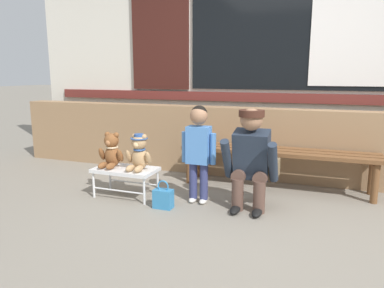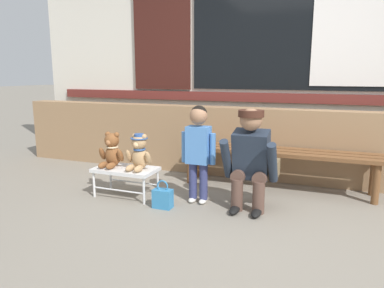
% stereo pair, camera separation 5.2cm
% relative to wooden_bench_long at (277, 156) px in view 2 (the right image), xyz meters
% --- Properties ---
extents(ground_plane, '(60.00, 60.00, 0.00)m').
position_rel_wooden_bench_long_xyz_m(ground_plane, '(-0.07, -1.06, -0.37)').
color(ground_plane, gray).
extents(brick_low_wall, '(7.15, 0.25, 0.85)m').
position_rel_wooden_bench_long_xyz_m(brick_low_wall, '(-0.07, 0.37, 0.05)').
color(brick_low_wall, '#997551').
rests_on(brick_low_wall, ground).
extents(shop_facade, '(7.29, 0.26, 3.62)m').
position_rel_wooden_bench_long_xyz_m(shop_facade, '(-0.06, 0.88, 1.44)').
color(shop_facade, silver).
rests_on(shop_facade, ground).
extents(wooden_bench_long, '(2.10, 0.40, 0.44)m').
position_rel_wooden_bench_long_xyz_m(wooden_bench_long, '(0.00, 0.00, 0.00)').
color(wooden_bench_long, brown).
rests_on(wooden_bench_long, ground).
extents(small_display_bench, '(0.64, 0.36, 0.30)m').
position_rel_wooden_bench_long_xyz_m(small_display_bench, '(-1.42, -0.81, -0.11)').
color(small_display_bench, silver).
rests_on(small_display_bench, ground).
extents(teddy_bear_plain, '(0.28, 0.26, 0.36)m').
position_rel_wooden_bench_long_xyz_m(teddy_bear_plain, '(-1.58, -0.81, 0.09)').
color(teddy_bear_plain, brown).
rests_on(teddy_bear_plain, small_display_bench).
extents(teddy_bear_with_hat, '(0.28, 0.27, 0.36)m').
position_rel_wooden_bench_long_xyz_m(teddy_bear_with_hat, '(-1.26, -0.81, 0.10)').
color(teddy_bear_with_hat, tan).
rests_on(teddy_bear_with_hat, small_display_bench).
extents(child_standing, '(0.35, 0.18, 0.96)m').
position_rel_wooden_bench_long_xyz_m(child_standing, '(-0.65, -0.72, 0.22)').
color(child_standing, navy).
rests_on(child_standing, ground).
extents(adult_crouching, '(0.50, 0.49, 0.95)m').
position_rel_wooden_bench_long_xyz_m(adult_crouching, '(-0.13, -0.70, 0.11)').
color(adult_crouching, brown).
rests_on(adult_crouching, ground).
extents(handbag_on_ground, '(0.18, 0.11, 0.27)m').
position_rel_wooden_bench_long_xyz_m(handbag_on_ground, '(-0.91, -0.98, -0.28)').
color(handbag_on_ground, teal).
rests_on(handbag_on_ground, ground).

